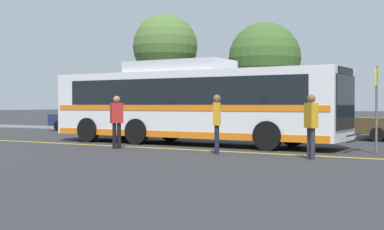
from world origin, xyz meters
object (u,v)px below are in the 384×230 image
(tree_1, at_px, (165,47))
(parked_car_0, at_px, (87,118))
(tree_0, at_px, (265,59))
(bus_stop_sign, at_px, (377,99))
(transit_bus, at_px, (192,103))
(parked_car_2, at_px, (273,122))
(parked_car_1, at_px, (171,121))
(pedestrian_2, at_px, (117,118))
(pedestrian_1, at_px, (217,120))
(pedestrian_0, at_px, (311,122))

(tree_1, bearing_deg, parked_car_0, -112.55)
(tree_0, bearing_deg, tree_1, -174.97)
(bus_stop_sign, xyz_separation_m, tree_1, (-15.56, 11.88, 3.58))
(transit_bus, bearing_deg, tree_0, -170.22)
(parked_car_2, height_order, bus_stop_sign, bus_stop_sign)
(parked_car_1, relative_size, pedestrian_2, 2.51)
(parked_car_1, height_order, tree_1, tree_1)
(transit_bus, bearing_deg, pedestrian_1, 42.06)
(tree_1, bearing_deg, tree_0, 5.03)
(transit_bus, distance_m, parked_car_2, 5.85)
(pedestrian_2, bearing_deg, pedestrian_0, -57.96)
(tree_0, bearing_deg, pedestrian_1, -72.99)
(transit_bus, height_order, parked_car_1, transit_bus)
(pedestrian_1, relative_size, tree_0, 0.29)
(parked_car_1, height_order, tree_0, tree_0)
(pedestrian_0, bearing_deg, bus_stop_sign, -73.68)
(transit_bus, distance_m, tree_0, 12.24)
(bus_stop_sign, bearing_deg, tree_1, -126.39)
(transit_bus, height_order, bus_stop_sign, transit_bus)
(tree_1, bearing_deg, bus_stop_sign, -37.36)
(tree_0, bearing_deg, bus_stop_sign, -54.54)
(parked_car_0, bearing_deg, pedestrian_0, -121.97)
(parked_car_0, relative_size, pedestrian_1, 2.32)
(parked_car_1, distance_m, bus_stop_sign, 13.22)
(parked_car_1, bearing_deg, bus_stop_sign, -120.20)
(pedestrian_2, xyz_separation_m, bus_stop_sign, (8.30, 2.41, 0.65))
(bus_stop_sign, bearing_deg, parked_car_0, -109.85)
(transit_bus, bearing_deg, parked_car_2, 169.59)
(parked_car_0, height_order, parked_car_2, parked_car_0)
(parked_car_2, relative_size, bus_stop_sign, 1.53)
(pedestrian_0, xyz_separation_m, pedestrian_1, (-3.04, 0.10, 0.01))
(parked_car_2, bearing_deg, pedestrian_0, 24.50)
(pedestrian_0, relative_size, pedestrian_1, 0.99)
(parked_car_0, height_order, tree_0, tree_0)
(parked_car_1, relative_size, bus_stop_sign, 1.69)
(pedestrian_2, relative_size, bus_stop_sign, 0.67)
(transit_bus, relative_size, parked_car_2, 2.91)
(pedestrian_1, height_order, pedestrian_2, pedestrian_1)
(tree_0, bearing_deg, pedestrian_0, -63.17)
(bus_stop_sign, height_order, tree_0, tree_0)
(pedestrian_1, distance_m, pedestrian_2, 3.99)
(pedestrian_2, bearing_deg, parked_car_1, 54.11)
(parked_car_1, height_order, pedestrian_2, pedestrian_2)
(pedestrian_0, xyz_separation_m, bus_stop_sign, (1.27, 2.59, 0.66))
(parked_car_2, xyz_separation_m, pedestrian_0, (4.64, -8.91, 0.35))
(parked_car_0, height_order, bus_stop_sign, bus_stop_sign)
(transit_bus, xyz_separation_m, parked_car_1, (-4.53, 5.64, -0.95))
(transit_bus, xyz_separation_m, bus_stop_sign, (7.05, -0.66, 0.10))
(transit_bus, bearing_deg, parked_car_1, -140.27)
(parked_car_0, distance_m, pedestrian_0, 18.89)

